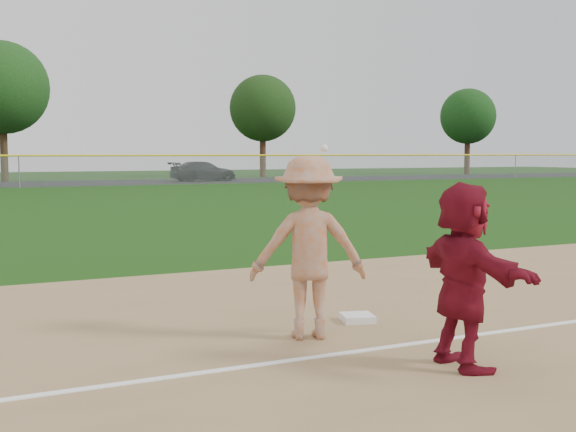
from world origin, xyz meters
name	(u,v)px	position (x,y,z in m)	size (l,w,h in m)	color
ground	(342,334)	(0.00, 0.00, 0.00)	(160.00, 160.00, 0.00)	#153D0B
foul_line	(379,348)	(0.00, -0.80, 0.03)	(60.00, 0.10, 0.01)	white
parking_asphalt	(11,184)	(0.00, 46.00, 0.01)	(120.00, 10.00, 0.01)	black
first_base	(357,318)	(0.46, 0.42, 0.06)	(0.39, 0.39, 0.09)	white
base_runner	(464,275)	(0.39, -1.72, 0.95)	(1.73, 0.55, 1.86)	maroon
car_right	(203,171)	(13.84, 45.50, 0.76)	(2.11, 5.19, 1.50)	black
first_base_play	(309,247)	(-0.46, -0.01, 1.07)	(1.54, 1.19, 2.24)	gray
outfield_fence	(19,156)	(0.00, 40.00, 1.96)	(110.00, 0.12, 110.00)	#999EA0
tree_2	(2,88)	(0.00, 51.50, 7.06)	(7.00, 7.00, 10.58)	#342413
tree_3	(263,108)	(22.00, 52.80, 6.16)	(6.00, 6.00, 9.19)	#3B2115
tree_4	(468,117)	(44.00, 51.20, 5.85)	(5.60, 5.60, 8.67)	#392114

